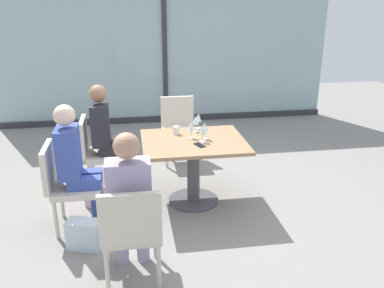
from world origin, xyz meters
TOP-DOWN VIEW (x-y plane):
  - ground_plane at (0.00, 0.00)m, footprint 12.00×12.00m
  - window_wall_backdrop at (0.00, 3.20)m, footprint 5.91×0.10m
  - dining_table_main at (0.00, 0.00)m, footprint 1.10×0.93m
  - chair_far_left at (-1.05, 0.51)m, footprint 0.50×0.46m
  - chair_side_end at (-1.30, -0.34)m, footprint 0.50×0.46m
  - chair_front_left at (-0.70, -1.30)m, footprint 0.46×0.50m
  - chair_near_window at (0.00, 1.30)m, footprint 0.46×0.51m
  - person_far_left at (-0.94, 0.51)m, footprint 0.39×0.34m
  - person_side_end at (-1.20, -0.34)m, footprint 0.39×0.34m
  - person_front_left at (-0.70, -1.19)m, footprint 0.34×0.39m
  - wine_glass_0 at (-0.01, 0.07)m, footprint 0.07×0.07m
  - wine_glass_1 at (0.09, -0.07)m, footprint 0.07×0.07m
  - wine_glass_2 at (0.13, 0.02)m, footprint 0.07×0.07m
  - wine_glass_3 at (0.07, 0.29)m, footprint 0.07×0.07m
  - wine_glass_4 at (0.12, 0.39)m, footprint 0.07×0.07m
  - coffee_cup at (-0.16, 0.24)m, footprint 0.08×0.08m
  - cell_phone_on_table at (0.04, -0.17)m, footprint 0.12×0.16m
  - handbag_0 at (-1.03, 0.04)m, footprint 0.34×0.28m
  - handbag_1 at (-1.13, -0.75)m, footprint 0.34×0.25m

SIDE VIEW (x-z plane):
  - ground_plane at x=0.00m, z-range 0.00..0.00m
  - handbag_0 at x=-1.03m, z-range 0.00..0.28m
  - handbag_1 at x=-1.13m, z-range 0.00..0.28m
  - chair_far_left at x=-1.05m, z-range 0.06..0.93m
  - chair_side_end at x=-1.30m, z-range 0.06..0.93m
  - chair_front_left at x=-0.70m, z-range 0.06..0.93m
  - chair_near_window at x=0.00m, z-range 0.06..0.93m
  - dining_table_main at x=0.00m, z-range 0.17..0.90m
  - person_far_left at x=-0.94m, z-range 0.07..1.33m
  - person_side_end at x=-1.20m, z-range 0.07..1.33m
  - person_front_left at x=-0.70m, z-range 0.07..1.33m
  - cell_phone_on_table at x=0.04m, z-range 0.73..0.74m
  - coffee_cup at x=-0.16m, z-range 0.73..0.82m
  - wine_glass_0 at x=-0.01m, z-range 0.77..0.95m
  - wine_glass_1 at x=0.09m, z-range 0.77..0.95m
  - wine_glass_2 at x=0.13m, z-range 0.77..0.95m
  - wine_glass_3 at x=0.07m, z-range 0.77..0.95m
  - wine_glass_4 at x=0.12m, z-range 0.77..0.95m
  - window_wall_backdrop at x=0.00m, z-range -0.14..2.56m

